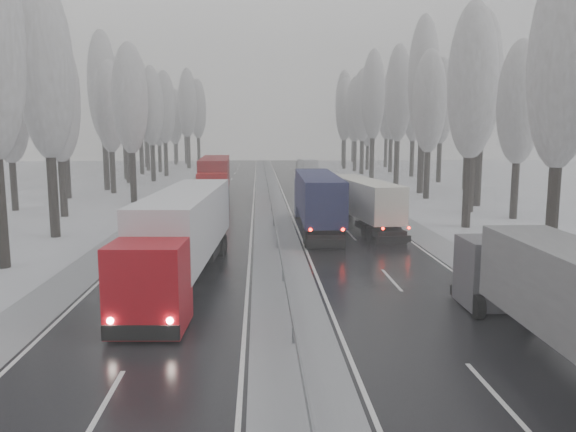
{
  "coord_description": "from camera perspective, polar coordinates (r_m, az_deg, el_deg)",
  "views": [
    {
      "loc": [
        -1.15,
        -14.14,
        7.11
      ],
      "look_at": [
        0.57,
        18.69,
        2.2
      ],
      "focal_mm": 35.0,
      "sensor_mm": 36.0,
      "label": 1
    }
  ],
  "objects": [
    {
      "name": "tree_74",
      "position": [
        114.46,
        -10.18,
        11.15
      ],
      "size": [
        3.6,
        3.6,
        19.68
      ],
      "color": "black",
      "rests_on": "ground"
    },
    {
      "name": "tree_63",
      "position": [
        65.35,
        -21.91,
        11.21
      ],
      "size": [
        3.6,
        3.6,
        16.88
      ],
      "color": "black",
      "rests_on": "ground"
    },
    {
      "name": "median_guardrail",
      "position": [
        44.62,
        -1.5,
        0.1
      ],
      "size": [
        0.12,
        200.0,
        0.76
      ],
      "color": "slate",
      "rests_on": "ground"
    },
    {
      "name": "shoulder_right",
      "position": [
        46.12,
        11.28,
        -0.51
      ],
      "size": [
        2.4,
        200.0,
        0.04
      ],
      "primitive_type": "cube",
      "color": "#919498",
      "rests_on": "ground"
    },
    {
      "name": "tree_76",
      "position": [
        123.63,
        -9.15,
        10.63
      ],
      "size": [
        3.6,
        3.6,
        18.55
      ],
      "color": "black",
      "rests_on": "ground"
    },
    {
      "name": "tree_75",
      "position": [
        119.81,
        -14.34,
        10.57
      ],
      "size": [
        3.6,
        3.6,
        18.6
      ],
      "color": "black",
      "rests_on": "ground"
    },
    {
      "name": "tree_23",
      "position": [
        68.29,
        18.24,
        9.46
      ],
      "size": [
        3.6,
        3.6,
        13.55
      ],
      "color": "black",
      "rests_on": "ground"
    },
    {
      "name": "tree_28",
      "position": [
        88.03,
        8.65,
        12.0
      ],
      "size": [
        3.6,
        3.6,
        19.62
      ],
      "color": "black",
      "rests_on": "ground"
    },
    {
      "name": "tree_67",
      "position": [
        82.66,
        -16.16,
        10.88
      ],
      "size": [
        3.6,
        3.6,
        17.09
      ],
      "color": "black",
      "rests_on": "ground"
    },
    {
      "name": "tree_35",
      "position": [
        117.49,
        10.0,
        10.64
      ],
      "size": [
        3.6,
        3.6,
        18.25
      ],
      "color": "black",
      "rests_on": "ground"
    },
    {
      "name": "tree_61",
      "position": [
        56.95,
        -26.53,
        9.53
      ],
      "size": [
        3.6,
        3.6,
        13.95
      ],
      "color": "black",
      "rests_on": "ground"
    },
    {
      "name": "tree_18",
      "position": [
        44.2,
        18.22,
        12.74
      ],
      "size": [
        3.6,
        3.6,
        16.58
      ],
      "color": "black",
      "rests_on": "ground"
    },
    {
      "name": "truck_cream_box",
      "position": [
        42.62,
        7.19,
        1.73
      ],
      "size": [
        4.05,
        14.42,
        3.67
      ],
      "rotation": [
        0.0,
        0.0,
        0.13
      ],
      "color": "#B8B6A3",
      "rests_on": "ground"
    },
    {
      "name": "tree_30",
      "position": [
        97.57,
        7.6,
        11.01
      ],
      "size": [
        3.6,
        3.6,
        17.86
      ],
      "color": "black",
      "rests_on": "ground"
    },
    {
      "name": "tree_65",
      "position": [
        73.53,
        -18.33,
        12.31
      ],
      "size": [
        3.6,
        3.6,
        19.48
      ],
      "color": "black",
      "rests_on": "ground"
    },
    {
      "name": "tree_38",
      "position": [
        132.44,
        5.72,
        10.39
      ],
      "size": [
        3.6,
        3.6,
        17.97
      ],
      "color": "black",
      "rests_on": "ground"
    },
    {
      "name": "tree_16",
      "position": [
        34.11,
        26.14,
        13.64
      ],
      "size": [
        3.6,
        3.6,
        16.53
      ],
      "color": "black",
      "rests_on": "ground"
    },
    {
      "name": "carriageway_left",
      "position": [
        44.89,
        -8.21,
        -0.69
      ],
      "size": [
        7.5,
        200.0,
        0.03
      ],
      "primitive_type": "cube",
      "color": "black",
      "rests_on": "ground"
    },
    {
      "name": "tree_34",
      "position": [
        111.82,
        5.78,
        10.63
      ],
      "size": [
        3.6,
        3.6,
        17.63
      ],
      "color": "black",
      "rests_on": "ground"
    },
    {
      "name": "tree_24",
      "position": [
        68.16,
        13.61,
        13.38
      ],
      "size": [
        3.6,
        3.6,
        20.49
      ],
      "color": "black",
      "rests_on": "ground"
    },
    {
      "name": "tree_73",
      "position": [
        108.73,
        -14.2,
        10.35
      ],
      "size": [
        3.6,
        3.6,
        17.22
      ],
      "color": "black",
      "rests_on": "ground"
    },
    {
      "name": "tree_37",
      "position": [
        126.87,
        8.57,
        9.96
      ],
      "size": [
        3.6,
        3.6,
        16.37
      ],
      "color": "black",
      "rests_on": "ground"
    },
    {
      "name": "tree_31",
      "position": [
        102.72,
        10.49,
        11.07
      ],
      "size": [
        3.6,
        3.6,
        18.58
      ],
      "color": "black",
      "rests_on": "ground"
    },
    {
      "name": "tree_62",
      "position": [
        59.35,
        -15.76,
        11.32
      ],
      "size": [
        3.6,
        3.6,
        16.04
      ],
      "color": "black",
      "rests_on": "ground"
    },
    {
      "name": "truck_blue_box",
      "position": [
        40.93,
        2.9,
        1.92
      ],
      "size": [
        2.91,
        16.32,
        4.17
      ],
      "rotation": [
        0.0,
        0.0,
        -0.02
      ],
      "color": "#1F244E",
      "rests_on": "ground"
    },
    {
      "name": "tree_66",
      "position": [
        78.4,
        -15.79,
        10.17
      ],
      "size": [
        3.6,
        3.6,
        15.23
      ],
      "color": "black",
      "rests_on": "ground"
    },
    {
      "name": "tree_77",
      "position": [
        128.22,
        -11.46,
        9.29
      ],
      "size": [
        3.6,
        3.6,
        14.32
      ],
      "color": "black",
      "rests_on": "ground"
    },
    {
      "name": "box_truck_distant",
      "position": [
        92.06,
        1.91,
        4.95
      ],
      "size": [
        3.05,
        7.68,
        2.79
      ],
      "rotation": [
        0.0,
        0.0,
        0.1
      ],
      "color": "silver",
      "rests_on": "ground"
    },
    {
      "name": "tree_58",
      "position": [
        41.35,
        -23.42,
        13.36
      ],
      "size": [
        3.6,
        3.6,
        17.21
      ],
      "color": "black",
      "rests_on": "ground"
    },
    {
      "name": "truck_red_white",
      "position": [
        26.91,
        -10.6,
        -1.5
      ],
      "size": [
        3.49,
        16.84,
        4.29
      ],
      "rotation": [
        0.0,
        0.0,
        -0.05
      ],
      "color": "#A50912",
      "rests_on": "ground"
    },
    {
      "name": "tree_32",
      "position": [
        104.95,
        6.87,
        10.66
      ],
      "size": [
        3.6,
        3.6,
        17.33
      ],
      "color": "black",
      "rests_on": "ground"
    },
    {
      "name": "tree_25",
      "position": [
        74.07,
        17.95,
        12.28
      ],
      "size": [
        3.6,
        3.6,
        19.44
      ],
      "color": "black",
      "rests_on": "ground"
    },
    {
      "name": "median_slush",
      "position": [
        44.72,
        -1.49,
        -0.63
      ],
      "size": [
        3.0,
        200.0,
        0.04
      ],
      "primitive_type": "cube",
      "color": "#919498",
      "rests_on": "ground"
    },
    {
      "name": "tree_26",
      "position": [
        77.86,
        11.16,
        12.01
      ],
      "size": [
        3.6,
        3.6,
        18.78
      ],
      "color": "black",
      "rests_on": "ground"
    },
    {
      "name": "tree_78",
      "position": [
        130.6,
        -10.41,
        10.76
      ],
      "size": [
        3.6,
        3.6,
        19.55
      ],
      "color": "black",
      "rests_on": "ground"
    },
    {
      "name": "tree_71",
      "position": [
        99.5,
        -14.86,
        11.39
      ],
      "size": [
        3.6,
        3.6,
        19.61
      ],
      "color": "black",
      "rests_on": "ground"
    },
    {
      "name": "tree_39",
      "position": [
        136.8,
        6.64,
        9.84
      ],
      "size": [
        3.6,
        3.6,
        16.19
      ],
      "color": "black",
      "rests_on": "ground"
    },
    {
      "name": "tree_79",
      "position": [
        134.88,
        -11.36,
        9.99
      ],
      "size": [
        3.6,
        3.6,
        17.07
      ],
      "color": "black",
      "rests_on": "ground"
    },
    {
      "name": "tree_68",
      "position": [
        84.75,
        -13.74,
        10.71
      ],
      "size": [
        3.6,
        3.6,
        16.65
      ],
      "color": "black",
      "rests_on": "ground"
    },
    {
      "name": "shoulder_left",
      "position": [
        45.61,
        -14.41,
        -0.72
      ],
      "size": [
        2.4,
        200.0,
        0.04
      ],
      "primitive_type": "cube",
      "color": "#919498",
      "rests_on": "ground"
    },
    {
      "name": "tree_22",
      "position": [
        62.52,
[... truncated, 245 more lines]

